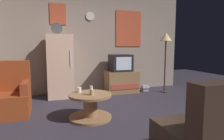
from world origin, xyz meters
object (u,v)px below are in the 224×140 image
Objects in this scene: mug_ceramic_tan at (92,92)px; book_stack at (145,88)px; tv_stand at (121,82)px; coffee_table at (90,106)px; armchair at (9,96)px; standing_lamp at (166,41)px; wine_glass at (91,90)px; crt_tv at (120,63)px; mug_ceramic_white at (79,90)px; fridge at (60,66)px.

mug_ceramic_tan is 2.49m from book_stack.
tv_stand is 1.17× the size of coffee_table.
mug_ceramic_tan reaches higher than coffee_table.
armchair reaches higher than book_stack.
book_stack is at bearing 152.37° from standing_lamp.
armchair is at bearing 155.18° from coffee_table.
coffee_table is 0.29m from wine_glass.
tv_stand is 0.87× the size of armchair.
crt_tv is 6.00× the size of mug_ceramic_tan.
standing_lamp reaches higher than armchair.
coffee_table is at bearing -150.39° from standing_lamp.
coffee_table is at bearing -24.82° from armchair.
coffee_table is 8.00× the size of mug_ceramic_tan.
crt_tv reaches higher than book_stack.
armchair is at bearing -169.17° from standing_lamp.
mug_ceramic_tan reaches higher than book_stack.
crt_tv is (-0.03, -0.00, 0.51)m from tv_stand.
crt_tv is 3.60× the size of wine_glass.
coffee_table is at bearing 98.36° from mug_ceramic_tan.
wine_glass reaches higher than mug_ceramic_white.
fridge is 1.78m from coffee_table.
standing_lamp is at bearing -27.63° from book_stack.
fridge is at bearing 103.20° from mug_ceramic_tan.
crt_tv is at bearing -0.44° from fridge.
fridge is 1.80m from mug_ceramic_tan.
wine_glass reaches higher than coffee_table.
crt_tv is 0.56× the size of armchair.
standing_lamp reaches higher than mug_ceramic_white.
armchair reaches higher than tv_stand.
fridge is at bearing 99.00° from mug_ceramic_white.
armchair is at bearing -157.71° from crt_tv.
fridge is 1.84× the size of armchair.
book_stack is (1.85, 1.56, -0.13)m from coffee_table.
tv_stand reaches higher than wine_glass.
tv_stand is at bearing 163.91° from standing_lamp.
wine_glass is (0.00, -0.06, 0.29)m from coffee_table.
book_stack is at bearing 40.03° from coffee_table.
fridge is 1.55m from crt_tv.
wine_glass is 1.67× the size of mug_ceramic_white.
wine_glass is (-1.18, -1.70, 0.21)m from tv_stand.
mug_ceramic_white is at bearing -132.60° from tv_stand.
fridge is at bearing 179.56° from crt_tv.
standing_lamp is 1.66× the size of armchair.
fridge is 2.79m from standing_lamp.
standing_lamp is (2.71, -0.34, 0.60)m from fridge.
mug_ceramic_white is (-1.35, -1.47, 0.18)m from tv_stand.
armchair is (-2.49, -1.02, -0.46)m from crt_tv.
crt_tv is 0.34× the size of standing_lamp.
mug_ceramic_tan is at bearing -123.73° from crt_tv.
fridge is 19.67× the size of mug_ceramic_tan.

